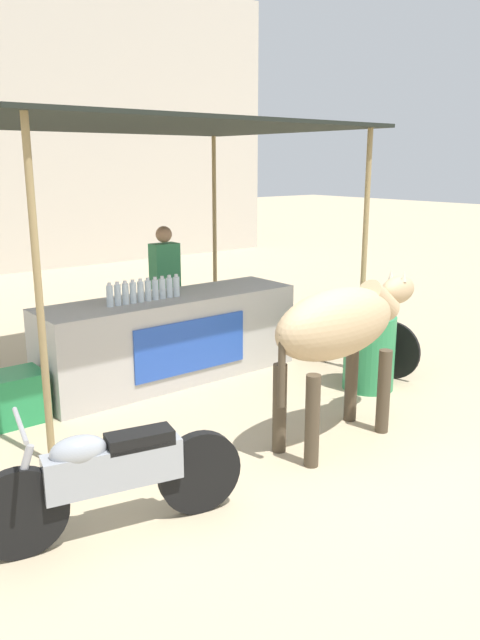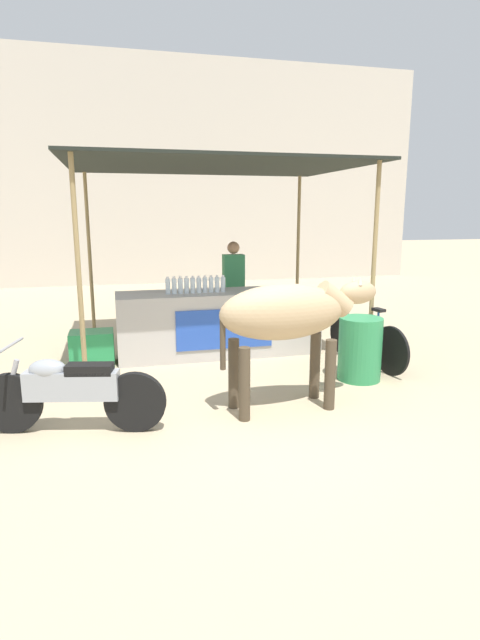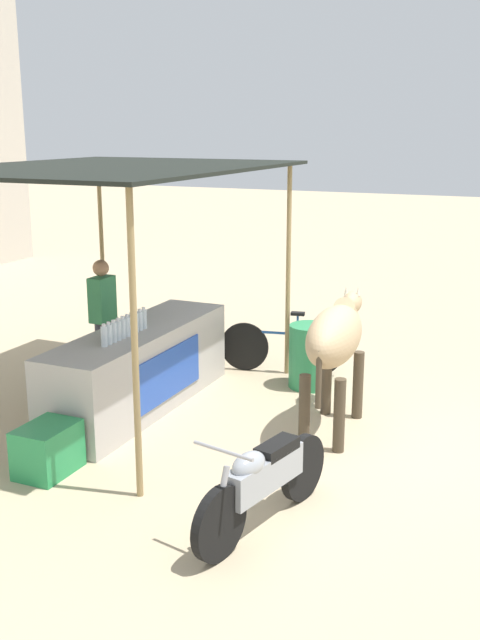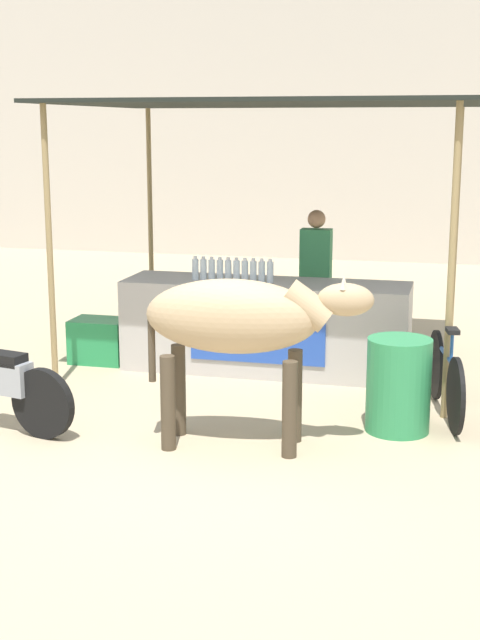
% 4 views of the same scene
% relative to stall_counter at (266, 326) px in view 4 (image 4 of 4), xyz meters
% --- Properties ---
extents(ground_plane, '(60.00, 60.00, 0.00)m').
position_rel_stall_counter_xyz_m(ground_plane, '(0.00, -2.20, -0.48)').
color(ground_plane, tan).
extents(building_wall_far, '(16.00, 0.50, 6.51)m').
position_rel_stall_counter_xyz_m(building_wall_far, '(0.00, 8.28, 2.77)').
color(building_wall_far, beige).
rests_on(building_wall_far, ground).
extents(stall_counter, '(3.00, 0.82, 0.96)m').
position_rel_stall_counter_xyz_m(stall_counter, '(0.00, 0.00, 0.00)').
color(stall_counter, '#B2ADA8').
rests_on(stall_counter, ground).
extents(stall_awning, '(4.20, 3.20, 2.80)m').
position_rel_stall_counter_xyz_m(stall_awning, '(0.00, 0.30, 2.21)').
color(stall_awning, black).
rests_on(stall_awning, ground).
extents(water_bottle_row, '(0.88, 0.07, 0.25)m').
position_rel_stall_counter_xyz_m(water_bottle_row, '(-0.35, -0.05, 0.59)').
color(water_bottle_row, silver).
rests_on(water_bottle_row, stall_counter).
extents(vendor_behind_counter, '(0.34, 0.22, 1.65)m').
position_rel_stall_counter_xyz_m(vendor_behind_counter, '(0.40, 0.75, 0.37)').
color(vendor_behind_counter, '#383842').
rests_on(vendor_behind_counter, ground).
extents(cooler_box, '(0.60, 0.44, 0.48)m').
position_rel_stall_counter_xyz_m(cooler_box, '(-1.85, -0.10, -0.24)').
color(cooler_box, '#268C4C').
rests_on(cooler_box, ground).
extents(water_barrel, '(0.55, 0.55, 0.81)m').
position_rel_stall_counter_xyz_m(water_barrel, '(1.51, -1.60, -0.07)').
color(water_barrel, '#2D8C51').
rests_on(water_barrel, ground).
extents(cow, '(1.84, 0.62, 1.44)m').
position_rel_stall_counter_xyz_m(cow, '(0.29, -2.27, 0.55)').
color(cow, tan).
rests_on(cow, ground).
extents(bicycle_leaning, '(0.36, 1.64, 0.85)m').
position_rel_stall_counter_xyz_m(bicycle_leaning, '(1.89, -1.06, -0.13)').
color(bicycle_leaning, black).
rests_on(bicycle_leaning, ground).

